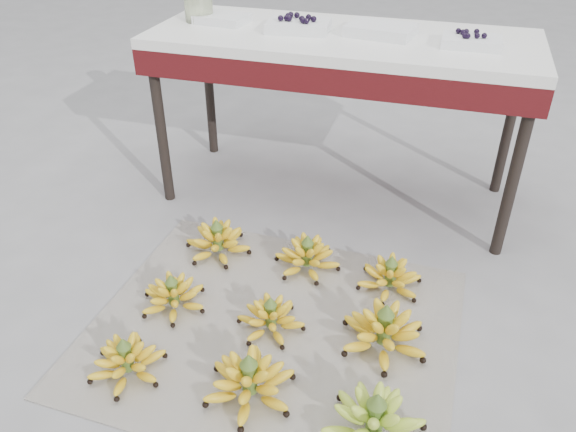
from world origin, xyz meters
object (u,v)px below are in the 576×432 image
(bunch_front_left, at_px, (127,361))
(bunch_front_right, at_px, (374,422))
(bunch_front_center, at_px, (250,381))
(bunch_back_center, at_px, (307,257))
(tray_far_left, at_px, (222,19))
(tray_right, at_px, (381,30))
(glass_jar, at_px, (198,3))
(bunch_mid_center, at_px, (271,318))
(bunch_mid_left, at_px, (173,296))
(tray_far_right, at_px, (472,41))
(newspaper_mat, at_px, (273,329))
(tray_left, at_px, (298,25))
(bunch_mid_right, at_px, (384,332))
(bunch_back_right, at_px, (390,277))
(vendor_table, at_px, (341,55))
(bunch_back_left, at_px, (218,241))

(bunch_front_left, distance_m, bunch_front_right, 0.79)
(bunch_front_left, height_order, bunch_front_center, bunch_front_center)
(bunch_front_right, xyz_separation_m, bunch_back_center, (-0.38, 0.70, -0.01))
(tray_far_left, bearing_deg, tray_right, -0.00)
(tray_right, height_order, glass_jar, glass_jar)
(bunch_mid_center, bearing_deg, bunch_mid_left, -161.90)
(tray_far_left, height_order, tray_far_right, tray_far_right)
(newspaper_mat, bearing_deg, tray_left, 101.28)
(tray_left, height_order, tray_far_right, tray_left)
(bunch_mid_right, bearing_deg, tray_left, 141.55)
(newspaper_mat, height_order, bunch_mid_right, bunch_mid_right)
(newspaper_mat, xyz_separation_m, tray_left, (-0.19, 0.96, 0.79))
(bunch_back_right, distance_m, tray_right, 1.01)
(bunch_back_right, height_order, vendor_table, vendor_table)
(newspaper_mat, bearing_deg, bunch_front_right, -39.04)
(bunch_front_left, distance_m, bunch_front_center, 0.40)
(newspaper_mat, bearing_deg, bunch_mid_left, 179.59)
(bunch_back_right, distance_m, tray_far_right, 0.97)
(bunch_mid_center, bearing_deg, bunch_back_left, 153.08)
(bunch_front_right, xyz_separation_m, tray_left, (-0.60, 1.29, 0.73))
(bunch_back_center, bearing_deg, bunch_back_left, -165.41)
(bunch_front_right, bearing_deg, bunch_front_center, 171.14)
(newspaper_mat, bearing_deg, bunch_front_left, -139.79)
(glass_jar, bearing_deg, bunch_back_center, -42.56)
(bunch_front_left, bearing_deg, bunch_back_left, 65.76)
(bunch_front_left, distance_m, tray_far_left, 1.52)
(tray_far_right, bearing_deg, tray_right, 171.51)
(bunch_mid_right, height_order, tray_far_right, tray_far_right)
(bunch_mid_left, height_order, vendor_table, vendor_table)
(bunch_front_right, distance_m, vendor_table, 1.50)
(bunch_front_right, xyz_separation_m, bunch_mid_right, (-0.03, 0.36, 0.00))
(bunch_mid_right, relative_size, tray_left, 1.39)
(bunch_front_right, bearing_deg, bunch_back_center, 115.41)
(bunch_back_left, height_order, tray_right, tray_right)
(bunch_mid_right, height_order, bunch_back_center, bunch_mid_right)
(bunch_front_right, distance_m, tray_left, 1.60)
(bunch_back_left, height_order, tray_far_left, tray_far_left)
(newspaper_mat, relative_size, bunch_back_right, 4.69)
(bunch_mid_right, xyz_separation_m, tray_right, (-0.23, 0.96, 0.73))
(bunch_front_right, relative_size, bunch_back_right, 1.18)
(newspaper_mat, distance_m, tray_right, 1.28)
(bunch_back_left, xyz_separation_m, tray_left, (0.17, 0.61, 0.74))
(bunch_mid_left, bearing_deg, vendor_table, 74.64)
(bunch_back_center, xyz_separation_m, tray_left, (-0.21, 0.60, 0.74))
(bunch_mid_right, xyz_separation_m, tray_left, (-0.57, 0.93, 0.73))
(bunch_back_left, xyz_separation_m, tray_right, (0.51, 0.64, 0.73))
(bunch_back_right, bearing_deg, vendor_table, 115.01)
(bunch_back_left, height_order, tray_left, tray_left)
(bunch_front_center, relative_size, tray_far_right, 1.56)
(tray_left, bearing_deg, bunch_front_right, -65.14)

